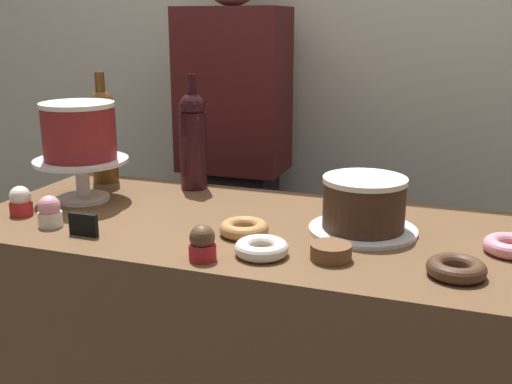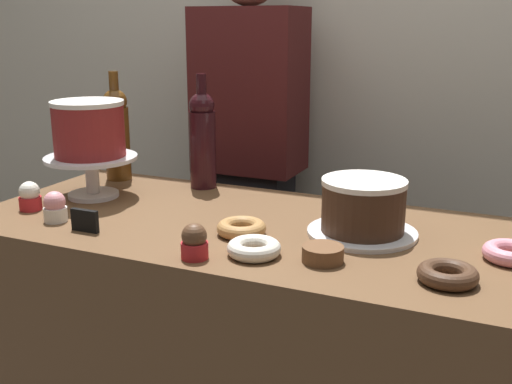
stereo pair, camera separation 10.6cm
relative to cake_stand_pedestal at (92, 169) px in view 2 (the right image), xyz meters
The scene contains 17 objects.
back_wall 1.04m from the cake_stand_pedestal, 59.09° to the left, with size 6.00×0.05×2.60m.
cake_stand_pedestal is the anchor object (origin of this frame).
white_layer_cake 0.11m from the cake_stand_pedestal, behind, with size 0.19×0.19×0.15m.
silver_serving_platter 0.76m from the cake_stand_pedestal, ahead, with size 0.25×0.25×0.01m.
chocolate_round_cake 0.75m from the cake_stand_pedestal, ahead, with size 0.19×0.19×0.12m.
wine_bottle_dark_red 0.32m from the cake_stand_pedestal, 43.52° to the left, with size 0.08×0.08×0.33m.
wine_bottle_amber 0.21m from the cake_stand_pedestal, 106.05° to the left, with size 0.08×0.08×0.33m.
cupcake_strawberry 0.22m from the cake_stand_pedestal, 75.59° to the right, with size 0.06×0.06×0.07m.
cupcake_vanilla 0.18m from the cake_stand_pedestal, 113.04° to the right, with size 0.06×0.06×0.07m.
cupcake_chocolate 0.56m from the cake_stand_pedestal, 30.74° to the right, with size 0.06×0.06×0.07m.
donut_sugar 0.63m from the cake_stand_pedestal, 20.93° to the right, with size 0.11×0.11×0.03m.
donut_chocolate 0.99m from the cake_stand_pedestal, 11.80° to the right, with size 0.11×0.11×0.03m.
donut_maple 0.53m from the cake_stand_pedestal, 13.08° to the right, with size 0.11×0.11×0.03m.
donut_pink 1.07m from the cake_stand_pedestal, ahead, with size 0.11×0.11×0.03m.
cookie_stack 0.75m from the cake_stand_pedestal, 15.27° to the right, with size 0.08×0.08×0.03m.
price_sign_chalkboard 0.30m from the cake_stand_pedestal, 55.23° to the right, with size 0.07×0.01×0.05m.
barista_figure 0.66m from the cake_stand_pedestal, 72.83° to the left, with size 0.36×0.22×1.60m.
Camera 2 is at (0.56, -1.26, 1.35)m, focal length 43.06 mm.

